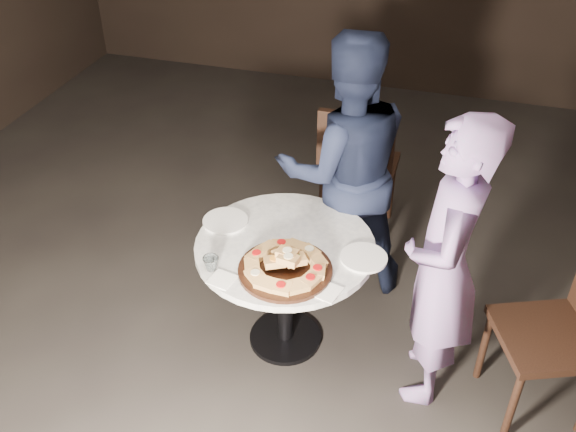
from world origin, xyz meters
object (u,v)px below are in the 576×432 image
Objects in this scene: diner_teal at (444,267)px; table at (285,263)px; diner_navy at (345,169)px; focaccia_pile at (285,263)px; serving_board at (285,270)px; chair_right at (571,325)px; water_glass at (211,263)px; chair_far at (357,165)px.

table is at bearing -96.09° from diner_teal.
focaccia_pile is at bearing 58.49° from diner_navy.
diner_navy reaches higher than serving_board.
focaccia_pile is 0.43× the size of chair_right.
water_glass is (-0.33, -0.08, 0.02)m from serving_board.
diner_navy is at bearing 74.20° from table.
serving_board is 1.29m from chair_right.
diner_teal is at bearing 11.58° from water_glass.
chair_far is at bearing 85.00° from serving_board.
focaccia_pile is at bearing -104.92° from chair_right.
table is at bearing -113.55° from chair_right.
diner_teal is (0.69, 0.13, 0.08)m from serving_board.
table is at bearing 80.46° from chair_far.
chair_right reaches higher than serving_board.
focaccia_pile is 5.24× the size of water_glass.
focaccia_pile is 0.34m from water_glass.
water_glass is at bearing -134.43° from table.
water_glass is at bearing 39.12° from diner_navy.
chair_far is 0.47m from diner_navy.
chair_far is at bearing 80.65° from table.
chair_right is at bearing 7.30° from focaccia_pile.
diner_navy reaches higher than chair_right.
focaccia_pile is (0.06, -0.19, 0.17)m from table.
chair_far is 1.06× the size of chair_right.
diner_navy reaches higher than focaccia_pile.
chair_far is (0.10, 1.18, -0.15)m from focaccia_pile.
diner_teal is (0.69, 0.13, 0.04)m from focaccia_pile.
water_glass is 1.04m from diner_teal.
serving_board is at bearing -80.39° from diner_teal.
focaccia_pile is at bearing -80.54° from diner_teal.
chair_right is (1.59, 0.24, -0.17)m from water_glass.
serving_board is 0.70m from diner_teal.
chair_right is at bearing 8.68° from water_glass.
focaccia_pile is at bearing 13.89° from water_glass.
chair_far reaches higher than focaccia_pile.
diner_teal is at bearing 10.61° from serving_board.
diner_teal reaches higher than chair_far.
diner_navy is 0.86m from diner_teal.
diner_teal is at bearing 108.65° from diner_navy.
serving_board is at bearing 58.47° from diner_navy.
diner_navy reaches higher than table.
water_glass is at bearing 70.90° from chair_far.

